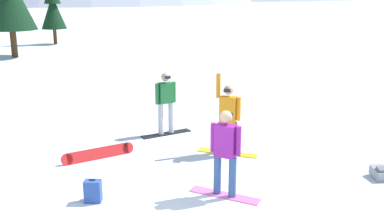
{
  "coord_description": "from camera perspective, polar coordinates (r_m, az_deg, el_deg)",
  "views": [
    {
      "loc": [
        -1.57,
        -7.07,
        3.98
      ],
      "look_at": [
        1.45,
        3.84,
        1.0
      ],
      "focal_mm": 42.08,
      "sensor_mm": 36.0,
      "label": 1
    }
  ],
  "objects": [
    {
      "name": "backpack_blue",
      "position": [
        9.03,
        -12.43,
        -10.26
      ],
      "size": [
        0.37,
        0.33,
        0.47
      ],
      "color": "#2D4C9E",
      "rests_on": "ground_plane"
    },
    {
      "name": "snowboarder_background",
      "position": [
        12.58,
        -3.35,
        0.77
      ],
      "size": [
        1.51,
        0.64,
        1.77
      ],
      "color": "black",
      "rests_on": "ground_plane"
    },
    {
      "name": "snowboarder_foreground",
      "position": [
        8.8,
        4.25,
        -5.53
      ],
      "size": [
        1.27,
        1.17,
        1.76
      ],
      "color": "pink",
      "rests_on": "ground_plane"
    },
    {
      "name": "pine_tree_twin",
      "position": [
        35.56,
        -17.24,
        12.3
      ],
      "size": [
        1.84,
        1.84,
        5.24
      ],
      "color": "#472D19",
      "rests_on": "ground_plane"
    },
    {
      "name": "snowboarder_midground",
      "position": [
        11.1,
        4.59,
        -1.11
      ],
      "size": [
        1.4,
        1.1,
        2.02
      ],
      "color": "yellow",
      "rests_on": "ground_plane"
    },
    {
      "name": "backpack_grey",
      "position": [
        10.68,
        22.8,
        -7.56
      ],
      "size": [
        0.4,
        0.55,
        0.29
      ],
      "color": "gray",
      "rests_on": "ground_plane"
    },
    {
      "name": "loose_snowboard_near_right",
      "position": [
        11.2,
        -11.79,
        -5.62
      ],
      "size": [
        1.79,
        0.59,
        0.28
      ],
      "color": "red",
      "rests_on": "ground_plane"
    }
  ]
}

